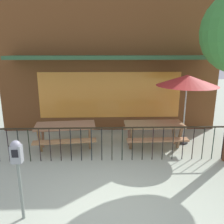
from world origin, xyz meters
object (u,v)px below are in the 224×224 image
(picnic_table_right, at_px, (154,128))
(patio_umbrella, at_px, (187,81))
(picnic_table_left, at_px, (65,129))
(parking_meter_far, at_px, (17,160))

(picnic_table_right, bearing_deg, patio_umbrella, 14.63)
(picnic_table_left, height_order, parking_meter_far, parking_meter_far)
(picnic_table_right, bearing_deg, picnic_table_left, -179.21)
(patio_umbrella, relative_size, parking_meter_far, 1.47)
(picnic_table_right, height_order, patio_umbrella, patio_umbrella)
(picnic_table_left, relative_size, parking_meter_far, 1.27)
(picnic_table_right, bearing_deg, parking_meter_far, -133.50)
(picnic_table_right, relative_size, parking_meter_far, 1.20)
(picnic_table_left, xyz_separation_m, parking_meter_far, (-0.28, -3.14, 0.56))
(picnic_table_left, bearing_deg, patio_umbrella, 4.65)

